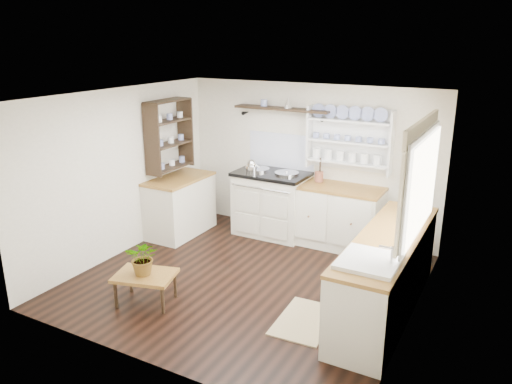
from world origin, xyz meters
TOP-DOWN VIEW (x-y plane):
  - floor at (0.00, 0.00)m, footprint 4.00×3.80m
  - wall_back at (0.00, 1.90)m, footprint 4.00×0.02m
  - wall_right at (2.00, 0.00)m, footprint 0.02×3.80m
  - wall_left at (-2.00, 0.00)m, footprint 0.02×3.80m
  - ceiling at (0.00, 0.00)m, footprint 4.00×3.80m
  - window at (1.95, 0.15)m, footprint 0.08×1.55m
  - aga_cooker at (-0.45, 1.57)m, footprint 1.10×0.76m
  - back_cabinets at (0.60, 1.60)m, footprint 1.27×0.63m
  - right_cabinets at (1.70, 0.10)m, footprint 0.62×2.43m
  - belfast_sink at (1.70, -0.65)m, footprint 0.55×0.60m
  - left_cabinets at (-1.70, 0.90)m, footprint 0.62×1.13m
  - plate_rack at (0.65, 1.86)m, footprint 1.20×0.22m
  - high_shelf at (-0.40, 1.78)m, footprint 1.50×0.29m
  - left_shelving at (-1.84, 0.90)m, footprint 0.28×0.80m
  - kettle at (-0.73, 1.45)m, footprint 0.19×0.19m
  - utensil_crock at (0.26, 1.68)m, footprint 0.13×0.13m
  - center_table at (-0.76, -1.03)m, footprint 0.77×0.64m
  - potted_plant at (-0.76, -1.03)m, footprint 0.47×0.44m
  - floor_rug at (1.01, -0.53)m, footprint 0.59×0.88m

SIDE VIEW (x-z plane):
  - floor at x=0.00m, z-range -0.01..0.01m
  - floor_rug at x=1.01m, z-range 0.00..0.02m
  - center_table at x=-0.76m, z-range 0.14..0.50m
  - right_cabinets at x=1.70m, z-range 0.01..0.91m
  - left_cabinets at x=-1.70m, z-range 0.01..0.91m
  - back_cabinets at x=0.60m, z-range 0.01..0.91m
  - aga_cooker at x=-0.45m, z-range -0.01..1.01m
  - potted_plant at x=-0.76m, z-range 0.36..0.77m
  - belfast_sink at x=1.70m, z-range 0.58..1.03m
  - utensil_crock at x=0.26m, z-range 0.91..1.06m
  - kettle at x=-0.73m, z-range 0.93..1.17m
  - wall_back at x=0.00m, z-range 0.00..2.30m
  - wall_right at x=2.00m, z-range 0.00..2.30m
  - wall_left at x=-2.00m, z-range 0.00..2.30m
  - left_shelving at x=-1.84m, z-range 1.02..2.08m
  - plate_rack at x=0.65m, z-range 1.11..2.01m
  - window at x=1.95m, z-range 0.95..2.17m
  - high_shelf at x=-0.40m, z-range 1.83..1.99m
  - ceiling at x=0.00m, z-range 2.29..2.30m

